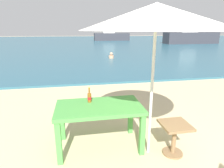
{
  "coord_description": "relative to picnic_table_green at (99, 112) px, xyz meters",
  "views": [
    {
      "loc": [
        -1.36,
        -1.58,
        1.96
      ],
      "look_at": [
        -0.53,
        3.0,
        0.6
      ],
      "focal_mm": 30.14,
      "sensor_mm": 36.0,
      "label": 1
    }
  ],
  "objects": [
    {
      "name": "boat_ferry",
      "position": [
        14.94,
        21.29,
        0.39
      ],
      "size": [
        7.32,
        2.0,
        2.66
      ],
      "color": "#38383F",
      "rests_on": "sea_water"
    },
    {
      "name": "swimmer_person",
      "position": [
        1.91,
        9.65,
        -0.41
      ],
      "size": [
        0.34,
        0.34,
        0.41
      ],
      "color": "tan",
      "rests_on": "sea_water"
    },
    {
      "name": "picnic_table_green",
      "position": [
        0.0,
        0.0,
        0.0
      ],
      "size": [
        1.4,
        0.8,
        0.76
      ],
      "color": "#4C9E47",
      "rests_on": "ground_plane"
    },
    {
      "name": "sea_water",
      "position": [
        1.06,
        28.74,
        -0.61
      ],
      "size": [
        120.0,
        50.0,
        0.08
      ],
      "primitive_type": "cube",
      "color": "#2D6075",
      "rests_on": "ground_plane"
    },
    {
      "name": "patio_umbrella",
      "position": [
        0.77,
        -0.31,
        1.47
      ],
      "size": [
        2.1,
        2.1,
        2.3
      ],
      "color": "silver",
      "rests_on": "ground_plane"
    },
    {
      "name": "boat_sailboat",
      "position": [
        5.6,
        30.54,
        0.23
      ],
      "size": [
        6.1,
        1.66,
        2.22
      ],
      "color": "#38383F",
      "rests_on": "sea_water"
    },
    {
      "name": "side_table_wood",
      "position": [
        1.15,
        -0.42,
        -0.3
      ],
      "size": [
        0.44,
        0.44,
        0.54
      ],
      "color": "olive",
      "rests_on": "ground_plane"
    },
    {
      "name": "beer_bottle_amber",
      "position": [
        -0.14,
        0.18,
        0.2
      ],
      "size": [
        0.07,
        0.07,
        0.26
      ],
      "color": "brown",
      "rests_on": "picnic_table_green"
    }
  ]
}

